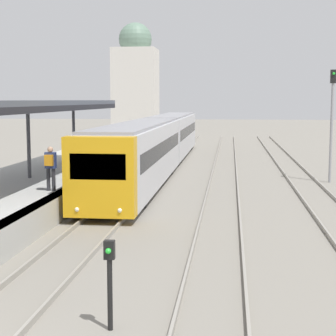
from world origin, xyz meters
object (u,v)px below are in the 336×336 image
object	(u,v)px
person_on_platform	(50,165)
signal_mast_far	(332,113)
train_near	(159,141)
signal_post_near	(110,275)

from	to	relation	value
person_on_platform	signal_mast_far	bearing A→B (deg)	40.29
train_near	signal_mast_far	xyz separation A→B (m)	(9.79, -5.11, 1.88)
signal_post_near	signal_mast_far	xyz separation A→B (m)	(7.49, 20.20, 2.57)
person_on_platform	signal_post_near	distance (m)	11.06
signal_post_near	person_on_platform	bearing A→B (deg)	113.74
train_near	signal_post_near	world-z (taller)	train_near
signal_mast_far	train_near	bearing A→B (deg)	152.45
train_near	signal_post_near	bearing A→B (deg)	-84.83
person_on_platform	train_near	xyz separation A→B (m)	(2.15, 15.22, -0.18)
signal_post_near	signal_mast_far	world-z (taller)	signal_mast_far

